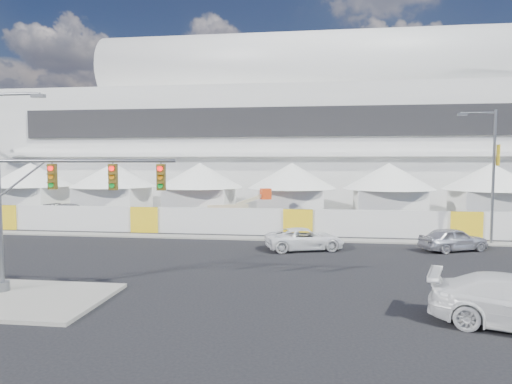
# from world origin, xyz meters

# --- Properties ---
(ground) EXTENTS (160.00, 160.00, 0.00)m
(ground) POSITION_xyz_m (0.00, 0.00, 0.00)
(ground) COLOR black
(ground) RESTS_ON ground
(far_curb) EXTENTS (80.00, 1.20, 0.12)m
(far_curb) POSITION_xyz_m (20.00, 12.50, 0.06)
(far_curb) COLOR gray
(far_curb) RESTS_ON ground
(stadium) EXTENTS (80.00, 24.80, 21.98)m
(stadium) POSITION_xyz_m (8.71, 41.50, 9.45)
(stadium) COLOR silver
(stadium) RESTS_ON ground
(tent_row) EXTENTS (53.40, 8.40, 5.40)m
(tent_row) POSITION_xyz_m (0.50, 24.00, 3.15)
(tent_row) COLOR white
(tent_row) RESTS_ON ground
(hoarding_fence) EXTENTS (70.00, 0.25, 2.00)m
(hoarding_fence) POSITION_xyz_m (6.00, 14.50, 1.00)
(hoarding_fence) COLOR silver
(hoarding_fence) RESTS_ON ground
(sedan_silver) EXTENTS (3.32, 4.64, 1.47)m
(sedan_silver) POSITION_xyz_m (15.87, 9.99, 0.73)
(sedan_silver) COLOR silver
(sedan_silver) RESTS_ON ground
(pickup_curb) EXTENTS (3.71, 5.45, 1.39)m
(pickup_curb) POSITION_xyz_m (6.66, 9.08, 0.69)
(pickup_curb) COLOR white
(pickup_curb) RESTS_ON ground
(lot_car_c) EXTENTS (3.53, 5.74, 1.55)m
(lot_car_c) POSITION_xyz_m (-15.39, 20.20, 0.78)
(lot_car_c) COLOR #ACABAF
(lot_car_c) RESTS_ON ground
(traffic_mast) EXTENTS (7.99, 0.61, 6.27)m
(traffic_mast) POSITION_xyz_m (-3.89, -2.26, 3.67)
(traffic_mast) COLOR slate
(traffic_mast) RESTS_ON median_island
(streetlight_median) EXTENTS (2.34, 0.24, 8.46)m
(streetlight_median) POSITION_xyz_m (-5.90, -1.80, 5.01)
(streetlight_median) COLOR gray
(streetlight_median) RESTS_ON median_island
(streetlight_curb) EXTENTS (2.66, 0.60, 8.99)m
(streetlight_curb) POSITION_xyz_m (18.81, 12.50, 5.22)
(streetlight_curb) COLOR slate
(streetlight_curb) RESTS_ON ground
(boom_lift) EXTENTS (6.66, 2.61, 3.26)m
(boom_lift) POSITION_xyz_m (-0.31, 17.04, 0.88)
(boom_lift) COLOR #F04716
(boom_lift) RESTS_ON ground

